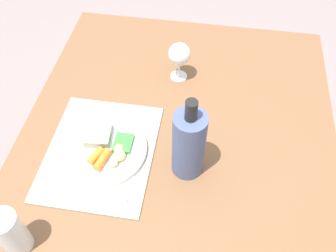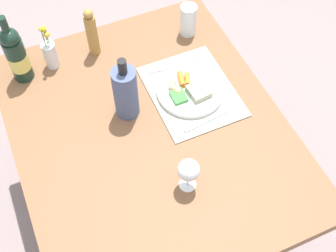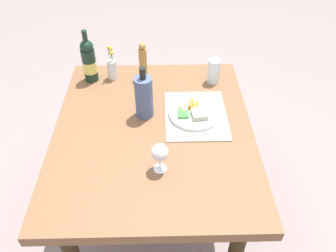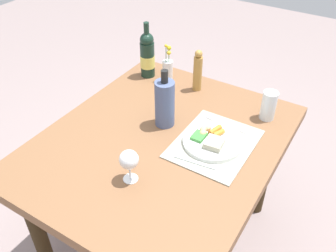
% 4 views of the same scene
% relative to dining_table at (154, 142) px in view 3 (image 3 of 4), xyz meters
% --- Properties ---
extents(ground_plane, '(8.00, 8.00, 0.00)m').
position_rel_dining_table_xyz_m(ground_plane, '(0.00, 0.00, -0.65)').
color(ground_plane, gray).
extents(dining_table, '(1.22, 1.01, 0.75)m').
position_rel_dining_table_xyz_m(dining_table, '(0.00, 0.00, 0.00)').
color(dining_table, brown).
rests_on(dining_table, ground_plane).
extents(placemat, '(0.41, 0.33, 0.01)m').
position_rel_dining_table_xyz_m(placemat, '(0.10, -0.23, 0.10)').
color(placemat, '#9B9B8B').
rests_on(placemat, dining_table).
extents(dinner_plate, '(0.27, 0.27, 0.05)m').
position_rel_dining_table_xyz_m(dinner_plate, '(0.10, -0.22, 0.11)').
color(dinner_plate, white).
rests_on(dinner_plate, placemat).
extents(fork, '(0.04, 0.19, 0.00)m').
position_rel_dining_table_xyz_m(fork, '(-0.06, -0.21, 0.10)').
color(fork, silver).
rests_on(fork, placemat).
extents(knife, '(0.03, 0.21, 0.00)m').
position_rel_dining_table_xyz_m(knife, '(0.25, -0.21, 0.10)').
color(knife, silver).
rests_on(knife, placemat).
extents(water_tumbler, '(0.07, 0.07, 0.15)m').
position_rel_dining_table_xyz_m(water_tumbler, '(0.41, -0.35, 0.16)').
color(water_tumbler, silver).
rests_on(water_tumbler, dining_table).
extents(wine_glass, '(0.08, 0.08, 0.15)m').
position_rel_dining_table_xyz_m(wine_glass, '(-0.27, -0.03, 0.20)').
color(wine_glass, white).
rests_on(wine_glass, dining_table).
extents(pepper_mill, '(0.05, 0.05, 0.23)m').
position_rel_dining_table_xyz_m(pepper_mill, '(0.47, 0.06, 0.21)').
color(pepper_mill, '#AC7F3C').
rests_on(pepper_mill, dining_table).
extents(cooler_bottle, '(0.09, 0.09, 0.29)m').
position_rel_dining_table_xyz_m(cooler_bottle, '(0.11, 0.05, 0.21)').
color(cooler_bottle, '#4B5981').
rests_on(cooler_bottle, dining_table).
extents(flower_vase, '(0.06, 0.06, 0.22)m').
position_rel_dining_table_xyz_m(flower_vase, '(0.47, 0.25, 0.16)').
color(flower_vase, silver).
rests_on(flower_vase, dining_table).
extents(wine_bottle, '(0.08, 0.08, 0.32)m').
position_rel_dining_table_xyz_m(wine_bottle, '(0.45, 0.38, 0.22)').
color(wine_bottle, '#173024').
rests_on(wine_bottle, dining_table).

